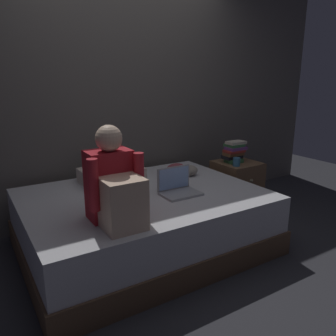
% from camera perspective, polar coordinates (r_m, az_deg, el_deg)
% --- Properties ---
extents(ground_plane, '(8.00, 8.00, 0.00)m').
position_cam_1_polar(ground_plane, '(2.95, 2.40, -14.61)').
color(ground_plane, '#2D2D33').
extents(wall_back, '(5.60, 0.10, 2.70)m').
position_cam_1_polar(wall_back, '(3.61, -8.35, 13.22)').
color(wall_back, '#605B56').
rests_on(wall_back, ground_plane).
extents(bed, '(2.00, 1.50, 0.51)m').
position_cam_1_polar(bed, '(2.97, -4.07, -8.93)').
color(bed, brown).
rests_on(bed, ground_plane).
extents(nightstand, '(0.44, 0.46, 0.55)m').
position_cam_1_polar(nightstand, '(3.87, 11.48, -3.00)').
color(nightstand, brown).
rests_on(nightstand, ground_plane).
extents(person_sitting, '(0.39, 0.44, 0.66)m').
position_cam_1_polar(person_sitting, '(2.27, -9.07, -3.10)').
color(person_sitting, '#B21E28').
rests_on(person_sitting, bed).
extents(laptop, '(0.32, 0.23, 0.22)m').
position_cam_1_polar(laptop, '(2.84, 1.69, -3.29)').
color(laptop, '#9EA0A5').
rests_on(laptop, bed).
extents(pillow, '(0.56, 0.36, 0.13)m').
position_cam_1_polar(pillow, '(3.21, -9.53, -1.15)').
color(pillow, beige).
rests_on(pillow, bed).
extents(book_stack, '(0.24, 0.17, 0.23)m').
position_cam_1_polar(book_stack, '(3.76, 11.13, 2.77)').
color(book_stack, '#387042').
rests_on(book_stack, nightstand).
extents(mug, '(0.08, 0.08, 0.09)m').
position_cam_1_polar(mug, '(3.61, 11.52, 1.01)').
color(mug, teal).
rests_on(mug, nightstand).
extents(clothes_pile, '(0.32, 0.26, 0.12)m').
position_cam_1_polar(clothes_pile, '(3.35, 2.15, -0.43)').
color(clothes_pile, gray).
rests_on(clothes_pile, bed).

